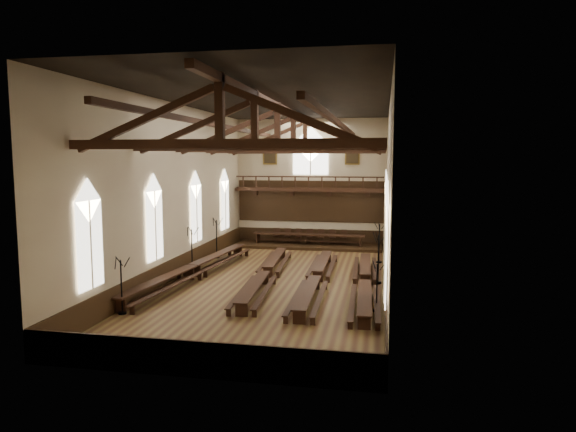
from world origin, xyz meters
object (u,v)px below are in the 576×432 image
Objects in this scene: refectory_row_c at (316,277)px; candelabrum_right_far at (379,250)px; refectory_row_b at (266,272)px; candelabrum_left_near at (122,297)px; candelabrum_left_mid at (192,259)px; high_table at (308,235)px; refectory_row_d at (365,280)px; refectory_row_a at (193,268)px; dais at (308,246)px; candelabrum_right_mid at (378,268)px; candelabrum_left_far at (217,246)px; candelabrum_right_near at (377,296)px.

refectory_row_c is 5.08× the size of candelabrum_right_far.
refectory_row_b is 8.71m from candelabrum_left_near.
high_table is at bearing 61.16° from candelabrum_left_mid.
refectory_row_d is 13.21m from high_table.
refectory_row_a is 1.55m from candelabrum_left_mid.
dais is at bearing 136.77° from candelabrum_right_far.
dais is 12.22m from candelabrum_right_mid.
refectory_row_c reaches higher than dais.
refectory_row_b is 11.46m from high_table.
refectory_row_d is 5.02× the size of candelabrum_right_far.
refectory_row_a is 1.07× the size of refectory_row_b.
dais is at bearing 61.16° from candelabrum_left_mid.
candelabrum_left_mid is (-5.60, -10.16, 0.75)m from dais.
candelabrum_left_mid reaches higher than refectory_row_b.
dais is 7.59m from candelabrum_right_far.
candelabrum_right_mid is at bearing 4.99° from refectory_row_b.
candelabrum_right_far is at bearing 1.75° from candelabrum_left_far.
candelabrum_left_far is 12.33m from candelabrum_right_mid.
dais is at bearing 100.41° from refectory_row_c.
candelabrum_right_mid is at bearing 3.71° from refectory_row_a.
candelabrum_right_near is (0.67, -3.90, 0.22)m from refectory_row_d.
candelabrum_right_mid reaches higher than refectory_row_b.
candelabrum_left_mid is 12.63m from candelabrum_right_near.
candelabrum_right_near reaches higher than refectory_row_d.
refectory_row_d is (5.58, -0.85, -0.02)m from refectory_row_b.
refectory_row_c is 1.01× the size of refectory_row_d.
high_table is 19.48m from candelabrum_left_near.
candelabrum_left_far is (0.00, 4.65, 0.00)m from candelabrum_left_mid.
refectory_row_b is 4.95× the size of candelabrum_left_far.
candelabrum_left_mid is (-7.80, 1.84, 0.35)m from refectory_row_c.
candelabrum_right_near is at bearing -51.75° from refectory_row_c.
high_table is at bearing 111.48° from refectory_row_d.
candelabrum_left_far is at bearing -135.44° from dais.
refectory_row_c is 5.33m from candelabrum_right_near.
candelabrum_right_far is at bearing 50.54° from candelabrum_left_near.
refectory_row_a is 5.30× the size of candelabrum_left_mid.
refectory_row_c is at bearing 173.80° from refectory_row_d.
refectory_row_b reaches higher than dais.
refectory_row_a is 1.09× the size of refectory_row_d.
candelabrum_left_far reaches higher than high_table.
high_table is 3.22× the size of candelabrum_right_far.
refectory_row_c is at bearing 128.25° from candelabrum_right_near.
refectory_row_b is 5.38× the size of candelabrum_left_near.
refectory_row_b is 1.59× the size of high_table.
high_table is 3.14× the size of candelabrum_left_mid.
refectory_row_d is at bearing 99.72° from candelabrum_right_near.
candelabrum_right_mid is (11.10, -0.72, 0.02)m from candelabrum_left_mid.
candelabrum_left_far reaches higher than refectory_row_c.
dais is 4.18× the size of candelabrum_right_far.
refectory_row_c is at bearing 40.47° from candelabrum_left_near.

